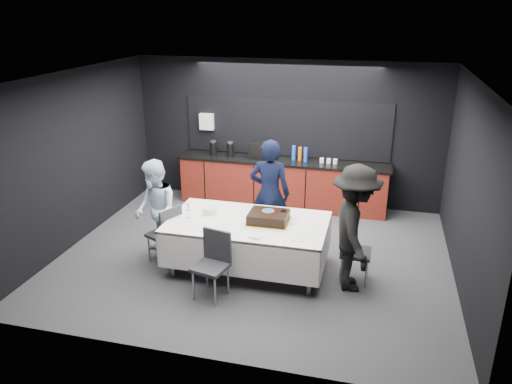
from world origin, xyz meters
TOP-DOWN VIEW (x-y plane):
  - ground at (0.00, 0.00)m, footprint 6.00×6.00m
  - room_shell at (0.00, 0.00)m, footprint 6.04×5.04m
  - kitchenette at (-0.02, 2.22)m, footprint 4.10×0.64m
  - party_table at (0.00, -0.40)m, footprint 2.32×1.32m
  - cake_assembly at (0.30, -0.36)m, footprint 0.61×0.50m
  - plate_stack at (-0.63, -0.26)m, footprint 0.22×0.22m
  - loose_plate_near at (-0.24, -0.76)m, footprint 0.18×0.18m
  - loose_plate_right_a at (0.65, -0.28)m, footprint 0.19×0.19m
  - loose_plate_right_b at (0.81, -0.79)m, footprint 0.21×0.21m
  - loose_plate_far at (0.15, -0.06)m, footprint 0.20×0.20m
  - fork_pile at (0.24, -0.91)m, footprint 0.20×0.15m
  - champagne_flute at (-0.88, -0.50)m, footprint 0.06×0.06m
  - chair_left at (-1.23, -0.52)m, footprint 0.56×0.56m
  - chair_right at (1.50, -0.36)m, footprint 0.43×0.43m
  - chair_near at (-0.26, -1.20)m, footprint 0.50×0.50m
  - person_center at (0.13, 0.47)m, footprint 0.68×0.47m
  - person_left at (-1.45, -0.41)m, footprint 0.94×0.98m
  - person_right at (1.54, -0.54)m, footprint 0.92×1.28m

SIDE VIEW (x-z plane):
  - ground at x=0.00m, z-range 0.00..0.00m
  - chair_left at x=-1.23m, z-range 0.07..1.00m
  - chair_right at x=1.50m, z-range 0.07..1.00m
  - chair_near at x=-0.26m, z-range 0.07..1.00m
  - kitchenette at x=-0.02m, z-range -0.48..1.57m
  - party_table at x=0.00m, z-range 0.25..1.03m
  - loose_plate_near at x=-0.24m, z-range 0.78..0.79m
  - loose_plate_right_a at x=0.65m, z-range 0.78..0.79m
  - loose_plate_right_b at x=0.81m, z-range 0.78..0.79m
  - loose_plate_far at x=0.15m, z-range 0.78..0.79m
  - person_left at x=-1.45m, z-range 0.00..1.59m
  - fork_pile at x=0.24m, z-range 0.78..0.81m
  - plate_stack at x=-0.63m, z-range 0.78..0.88m
  - cake_assembly at x=0.30m, z-range 0.76..0.95m
  - person_right at x=1.54m, z-range 0.00..1.79m
  - person_center at x=0.13m, z-range 0.00..1.80m
  - champagne_flute at x=-0.88m, z-range 0.83..1.05m
  - room_shell at x=0.00m, z-range 0.45..3.27m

